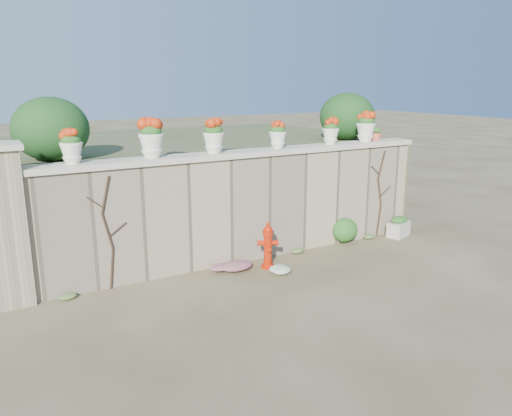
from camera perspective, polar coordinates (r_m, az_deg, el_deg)
ground at (r=8.42m, az=4.92°, el=-9.23°), size 80.00×80.00×0.00m
stone_wall at (r=9.55m, az=-1.12°, el=0.01°), size 8.00×0.40×2.00m
wall_cap at (r=9.34m, az=-1.15°, el=6.27°), size 8.10×0.52×0.10m
gate_pillar at (r=8.38m, az=-26.85°, el=-1.76°), size 0.72×0.72×2.48m
raised_fill at (r=12.38m, az=-8.29°, el=3.16°), size 9.00×6.00×2.00m
back_shrub_left at (r=9.43m, az=-22.42°, el=8.34°), size 1.30×1.30×1.10m
back_shrub_right at (r=12.21m, az=10.36°, el=10.27°), size 1.30×1.30×1.10m
vine_left at (r=8.42m, az=-16.52°, el=-2.59°), size 0.60×0.04×1.91m
vine_right at (r=11.26m, az=13.98°, el=1.74°), size 0.60×0.04×1.91m
fire_hydrant at (r=9.16m, az=1.36°, el=-4.27°), size 0.37×0.27×0.87m
planter_box at (r=11.53m, az=15.98°, el=-2.10°), size 0.63×0.49×0.46m
green_shrub at (r=10.82m, az=10.47°, el=-2.22°), size 0.68×0.62×0.65m
magenta_clump at (r=9.08m, az=-2.97°, el=-6.70°), size 0.79×0.52×0.21m
white_flowers at (r=8.96m, az=2.39°, el=-7.09°), size 0.49×0.39×0.17m
urn_pot_0 at (r=8.28m, az=-20.37°, el=6.58°), size 0.34×0.34×0.54m
urn_pot_1 at (r=8.58m, az=-11.89°, el=7.77°), size 0.42×0.42×0.65m
urn_pot_2 at (r=9.01m, az=-4.87°, el=8.12°), size 0.38×0.38×0.59m
urn_pot_3 at (r=9.66m, az=2.50°, el=8.34°), size 0.33×0.33×0.52m
urn_pot_4 at (r=10.40m, az=8.53°, el=8.64°), size 0.34×0.34×0.53m
urn_pot_5 at (r=11.00m, az=12.44°, el=9.04°), size 0.40×0.40×0.63m
terracotta_pot at (r=11.22m, az=13.57°, el=8.14°), size 0.23×0.23×0.28m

